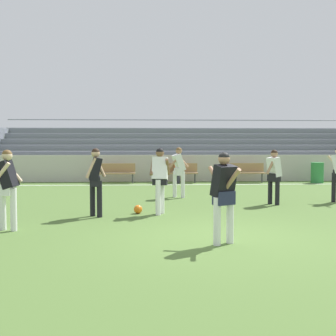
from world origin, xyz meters
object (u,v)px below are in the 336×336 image
(player_dark_challenging, at_px, (96,176))
(player_white_pressing_high, at_px, (179,168))
(player_white_wide_left, at_px, (160,175))
(bench_near_wall_gap, at_px, (115,171))
(player_dark_wide_right, at_px, (224,190))
(soccer_ball, at_px, (138,209))
(bench_far_left, at_px, (178,171))
(spectator_seated, at_px, (178,168))
(bleacher_stand, at_px, (189,150))
(bench_centre_sideline, at_px, (245,171))
(player_dark_trailing_run, at_px, (8,183))
(trash_bin, at_px, (317,173))
(player_white_overlapping, at_px, (274,172))

(player_dark_challenging, bearing_deg, player_white_pressing_high, 57.87)
(player_white_wide_left, bearing_deg, bench_near_wall_gap, 101.25)
(player_dark_challenging, bearing_deg, player_white_wide_left, 10.09)
(player_dark_wide_right, xyz_separation_m, soccer_ball, (-1.58, 3.46, -0.86))
(bench_far_left, distance_m, spectator_seated, 0.19)
(bleacher_stand, height_order, bench_far_left, bleacher_stand)
(player_white_wide_left, height_order, soccer_ball, player_white_wide_left)
(bench_centre_sideline, distance_m, player_dark_wide_right, 12.51)
(player_white_wide_left, height_order, player_white_pressing_high, player_white_wide_left)
(player_white_wide_left, bearing_deg, soccer_ball, 165.59)
(player_white_pressing_high, bearing_deg, player_dark_trailing_run, -126.58)
(bench_far_left, xyz_separation_m, soccer_ball, (-1.66, -8.63, -0.44))
(player_dark_wide_right, bearing_deg, bench_near_wall_gap, 102.88)
(bench_far_left, distance_m, player_dark_challenging, 9.45)
(player_dark_challenging, distance_m, player_dark_trailing_run, 2.27)
(player_white_pressing_high, xyz_separation_m, player_dark_trailing_run, (-3.92, -5.28, -0.01))
(trash_bin, height_order, player_white_pressing_high, player_white_pressing_high)
(spectator_seated, xyz_separation_m, player_white_wide_left, (-1.10, -8.66, 0.30))
(player_white_pressing_high, xyz_separation_m, player_dark_wide_right, (0.28, -6.71, -0.03))
(trash_bin, height_order, player_dark_wide_right, player_dark_wide_right)
(trash_bin, height_order, player_white_wide_left, player_white_wide_left)
(player_white_overlapping, xyz_separation_m, player_dark_trailing_run, (-6.58, -3.47, 0.04))
(bleacher_stand, distance_m, player_white_overlapping, 11.70)
(player_white_pressing_high, relative_size, player_dark_trailing_run, 1.00)
(bleacher_stand, xyz_separation_m, player_dark_challenging, (-3.66, -13.49, -0.44))
(player_white_wide_left, distance_m, player_dark_trailing_run, 3.70)
(bench_near_wall_gap, bearing_deg, bench_centre_sideline, 0.00)
(trash_bin, xyz_separation_m, player_dark_wide_right, (-6.47, -11.79, 0.50))
(player_white_wide_left, xyz_separation_m, player_white_pressing_high, (0.74, 3.40, -0.00))
(player_white_pressing_high, distance_m, player_dark_trailing_run, 6.58)
(soccer_ball, bearing_deg, bench_near_wall_gap, 97.83)
(player_dark_trailing_run, relative_size, player_dark_wide_right, 1.02)
(bench_near_wall_gap, distance_m, soccer_ball, 8.73)
(player_white_overlapping, relative_size, player_dark_trailing_run, 0.97)
(player_white_pressing_high, height_order, player_white_overlapping, player_white_pressing_high)
(spectator_seated, bearing_deg, player_white_overlapping, -72.02)
(spectator_seated, xyz_separation_m, player_white_pressing_high, (-0.36, -5.26, 0.29))
(bench_centre_sideline, height_order, player_dark_challenging, player_dark_challenging)
(player_white_wide_left, relative_size, player_dark_challenging, 1.00)
(bench_near_wall_gap, xyz_separation_m, soccer_ball, (1.19, -8.63, -0.44))
(spectator_seated, bearing_deg, player_white_wide_left, -97.24)
(bench_near_wall_gap, relative_size, player_dark_wide_right, 1.10)
(bench_far_left, height_order, player_dark_trailing_run, player_dark_trailing_run)
(spectator_seated, distance_m, player_white_pressing_high, 5.28)
(player_white_wide_left, bearing_deg, player_white_overlapping, 25.08)
(bench_near_wall_gap, bearing_deg, player_dark_wide_right, -77.12)
(bench_near_wall_gap, bearing_deg, bench_far_left, 0.00)
(player_dark_trailing_run, distance_m, soccer_ball, 3.43)
(spectator_seated, height_order, player_dark_challenging, player_dark_challenging)
(bench_far_left, bearing_deg, player_white_wide_left, -97.15)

